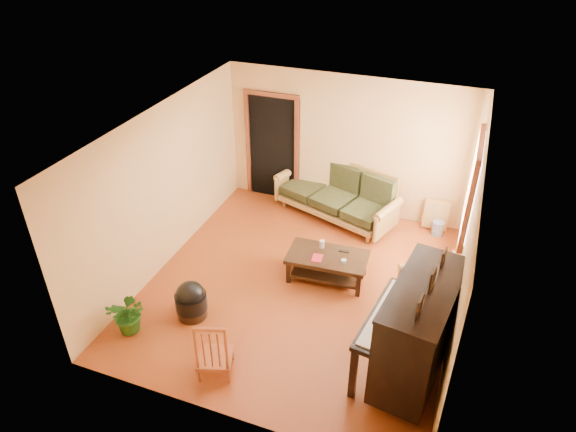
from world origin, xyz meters
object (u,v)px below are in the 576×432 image
at_px(footstool, 191,304).
at_px(red_chair, 214,345).
at_px(coffee_table, 327,267).
at_px(ceramic_crock, 438,228).
at_px(armchair, 429,293).
at_px(sofa, 335,193).
at_px(piano, 418,332).
at_px(potted_plant, 129,314).

bearing_deg(footstool, red_chair, -44.73).
height_order(coffee_table, ceramic_crock, coffee_table).
xyz_separation_m(coffee_table, armchair, (1.57, -0.35, 0.23)).
relative_size(sofa, coffee_table, 1.87).
height_order(footstool, red_chair, red_chair).
height_order(coffee_table, armchair, armchair).
distance_m(footstool, ceramic_crock, 4.54).
distance_m(piano, footstool, 3.15).
bearing_deg(piano, ceramic_crock, 99.39).
relative_size(armchair, red_chair, 1.01).
xyz_separation_m(piano, footstool, (-3.11, -0.04, -0.49)).
bearing_deg(ceramic_crock, sofa, -178.47).
distance_m(piano, red_chair, 2.48).
bearing_deg(red_chair, piano, 1.14).
bearing_deg(piano, footstool, -170.97).
distance_m(footstool, potted_plant, 0.85).
relative_size(sofa, red_chair, 2.54).
xyz_separation_m(sofa, potted_plant, (-1.79, -3.87, -0.19)).
xyz_separation_m(coffee_table, red_chair, (-0.77, -2.27, 0.23)).
xyz_separation_m(coffee_table, ceramic_crock, (1.48, 1.88, -0.10)).
xyz_separation_m(coffee_table, piano, (1.55, -1.44, 0.48)).
bearing_deg(footstool, ceramic_crock, 47.81).
bearing_deg(ceramic_crock, potted_plant, -133.23).
relative_size(sofa, ceramic_crock, 8.97).
distance_m(armchair, piano, 1.12).
distance_m(piano, potted_plant, 3.81).
bearing_deg(footstool, armchair, 19.85).
distance_m(piano, ceramic_crock, 3.37).
bearing_deg(armchair, footstool, 178.42).
height_order(coffee_table, red_chair, red_chair).
height_order(armchair, ceramic_crock, armchair).
bearing_deg(armchair, red_chair, -162.25).
xyz_separation_m(armchair, piano, (-0.02, -1.09, 0.25)).
bearing_deg(potted_plant, ceramic_crock, 46.77).
xyz_separation_m(footstool, red_chair, (0.79, -0.78, 0.24)).
bearing_deg(sofa, ceramic_crock, 20.58).
distance_m(coffee_table, armchair, 1.63).
xyz_separation_m(sofa, piano, (1.96, -3.27, 0.21)).
bearing_deg(armchair, coffee_table, 145.91).
relative_size(piano, potted_plant, 2.63).
distance_m(coffee_table, footstool, 2.16).
bearing_deg(ceramic_crock, red_chair, -118.60).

